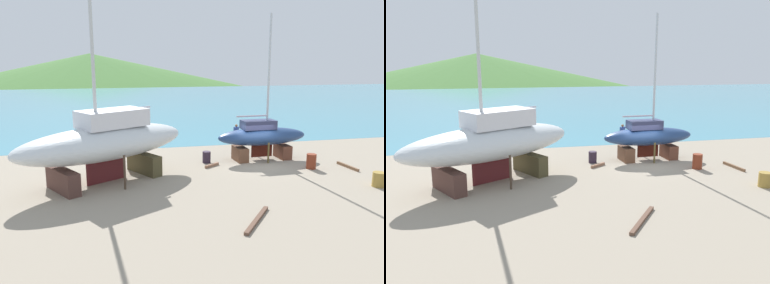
{
  "view_description": "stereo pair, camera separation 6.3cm",
  "coord_description": "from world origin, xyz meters",
  "views": [
    {
      "loc": [
        -9.77,
        -23.54,
        6.8
      ],
      "look_at": [
        -4.58,
        -0.28,
        1.76
      ],
      "focal_mm": 36.65,
      "sensor_mm": 36.0,
      "label": 1
    },
    {
      "loc": [
        -9.71,
        -23.55,
        6.8
      ],
      "look_at": [
        -4.58,
        -0.28,
        1.76
      ],
      "focal_mm": 36.65,
      "sensor_mm": 36.0,
      "label": 2
    }
  ],
  "objects": [
    {
      "name": "ground_plane",
      "position": [
        0.0,
        -4.18,
        0.0
      ],
      "size": [
        41.3,
        41.3,
        0.0
      ],
      "primitive_type": "plane",
      "color": "gray"
    },
    {
      "name": "sea_water",
      "position": [
        0.0,
        39.75,
        0.0
      ],
      "size": [
        161.83,
        67.21,
        0.01
      ],
      "primitive_type": "cube",
      "color": "teal",
      "rests_on": "ground"
    },
    {
      "name": "headland_hill",
      "position": [
        -14.74,
        134.11,
        0.0
      ],
      "size": [
        169.66,
        169.66,
        18.06
      ],
      "primitive_type": "cone",
      "color": "#3D6D2E",
      "rests_on": "ground"
    },
    {
      "name": "sailboat_large_starboard",
      "position": [
        0.66,
        1.15,
        1.6
      ],
      "size": [
        6.43,
        2.26,
        9.73
      ],
      "rotation": [
        0.0,
        0.0,
        0.03
      ],
      "color": "brown",
      "rests_on": "ground"
    },
    {
      "name": "sailboat_mid_port",
      "position": [
        -9.8,
        -1.69,
        2.32
      ],
      "size": [
        10.66,
        8.13,
        16.61
      ],
      "rotation": [
        0.0,
        0.0,
        3.67
      ],
      "color": "#4D312A",
      "rests_on": "ground"
    },
    {
      "name": "worker",
      "position": [
        0.38,
        5.71,
        0.9
      ],
      "size": [
        0.5,
        0.46,
        1.74
      ],
      "rotation": [
        0.0,
        0.0,
        5.37
      ],
      "color": "orange",
      "rests_on": "ground"
    },
    {
      "name": "barrel_tipped_left",
      "position": [
        2.84,
        -1.77,
        0.47
      ],
      "size": [
        0.82,
        0.82,
        0.94
      ],
      "primitive_type": "cylinder",
      "rotation": [
        0.0,
        0.0,
        0.48
      ],
      "color": "maroon",
      "rests_on": "ground"
    },
    {
      "name": "barrel_blue_faded",
      "position": [
        -3.27,
        1.08,
        0.38
      ],
      "size": [
        0.58,
        0.58,
        0.77
      ],
      "primitive_type": "cylinder",
      "rotation": [
        0.0,
        0.0,
        1.51
      ],
      "color": "#2C202F",
      "rests_on": "ground"
    },
    {
      "name": "barrel_by_slipway",
      "position": [
        4.59,
        -5.85,
        0.4
      ],
      "size": [
        0.82,
        0.82,
        0.8
      ],
      "primitive_type": "cylinder",
      "rotation": [
        0.0,
        0.0,
        1.32
      ],
      "color": "olive",
      "rests_on": "ground"
    },
    {
      "name": "timber_long_aft",
      "position": [
        -3.18,
        0.05,
        0.08
      ],
      "size": [
        1.11,
        0.83,
        0.17
      ],
      "primitive_type": "cube",
      "rotation": [
        0.0,
        0.0,
        0.6
      ],
      "color": "#8C6149",
      "rests_on": "ground"
    },
    {
      "name": "timber_plank_near",
      "position": [
        5.24,
        -2.09,
        0.08
      ],
      "size": [
        0.29,
        2.04,
        0.17
      ],
      "primitive_type": "cube",
      "rotation": [
        0.0,
        0.0,
        1.64
      ],
      "color": "brown",
      "rests_on": "ground"
    },
    {
      "name": "timber_short_cross",
      "position": [
        -3.63,
        -8.81,
        0.07
      ],
      "size": [
        2.05,
        2.59,
        0.13
      ],
      "primitive_type": "cube",
      "rotation": [
        0.0,
        0.0,
        0.92
      ],
      "color": "brown",
      "rests_on": "ground"
    }
  ]
}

